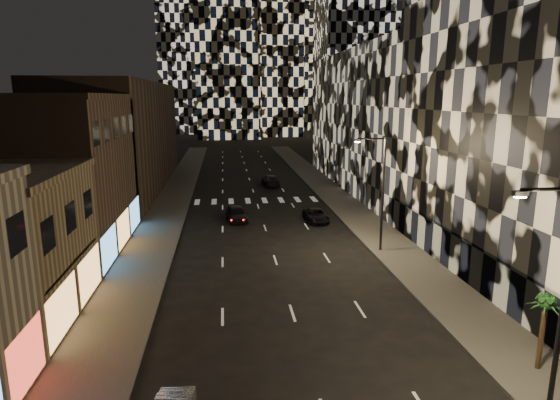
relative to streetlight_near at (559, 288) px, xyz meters
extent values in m
cube|color=#47443F|center=(-18.35, 40.00, -5.28)|extent=(4.00, 120.00, 0.15)
cube|color=#47443F|center=(1.65, 40.00, -5.28)|extent=(4.00, 120.00, 0.15)
cube|color=#4C4C47|center=(-16.25, 40.00, -5.28)|extent=(0.20, 120.00, 0.15)
cube|color=#4C4C47|center=(-0.45, 40.00, -5.28)|extent=(0.20, 120.00, 0.15)
cube|color=#493729|center=(-25.35, 23.50, 0.65)|extent=(10.00, 15.00, 12.00)
cube|color=#493729|center=(-25.35, 50.00, 1.65)|extent=(10.00, 40.00, 14.00)
cube|color=#383838|center=(3.95, 14.50, -3.85)|extent=(0.60, 25.00, 3.00)
cube|color=#232326|center=(11.65, 47.00, 3.65)|extent=(16.00, 40.00, 18.00)
cylinder|color=black|center=(-0.85, 0.00, 3.70)|extent=(2.20, 0.14, 0.14)
cube|color=black|center=(-1.95, 0.00, 3.58)|extent=(0.50, 0.25, 0.18)
cube|color=#FFEAB2|center=(-1.95, 0.00, 3.46)|extent=(0.35, 0.18, 0.06)
cylinder|color=black|center=(0.25, 20.00, -0.70)|extent=(0.20, 0.20, 9.00)
cylinder|color=black|center=(-0.85, 20.00, 3.70)|extent=(2.20, 0.14, 0.14)
cube|color=black|center=(-1.95, 20.00, 3.58)|extent=(0.50, 0.25, 0.18)
cube|color=#FFEAB2|center=(-1.95, 20.00, 3.46)|extent=(0.35, 0.18, 0.06)
imported|color=black|center=(-10.94, 30.84, -4.59)|extent=(2.39, 4.66, 1.52)
imported|color=black|center=(-5.70, 49.43, -4.60)|extent=(2.47, 5.31, 1.50)
imported|color=black|center=(-3.09, 29.72, -4.74)|extent=(2.21, 4.50, 1.23)
cylinder|color=#47331E|center=(1.85, 2.92, -3.68)|extent=(0.23, 0.23, 3.04)
sphere|color=#19461A|center=(1.85, 2.92, -2.02)|extent=(0.66, 0.66, 0.66)
cone|color=#19461A|center=(2.07, 3.02, -2.07)|extent=(1.31, 0.79, 0.80)
cone|color=#19461A|center=(1.91, 3.15, -2.07)|extent=(0.58, 1.34, 0.80)
cone|color=#19461A|center=(1.71, 3.11, -2.07)|extent=(1.01, 1.21, 0.80)
cone|color=#19461A|center=(1.61, 2.93, -2.07)|extent=(1.32, 0.30, 0.80)
cone|color=#19461A|center=(1.70, 2.74, -2.07)|extent=(1.05, 1.18, 0.80)
cone|color=#19461A|center=(1.90, 2.69, -2.07)|extent=(0.52, 1.34, 0.80)
cone|color=#19461A|center=(2.06, 2.81, -2.07)|extent=(1.29, 0.84, 0.80)
camera|label=1|loc=(-12.02, -14.60, 6.82)|focal=30.00mm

